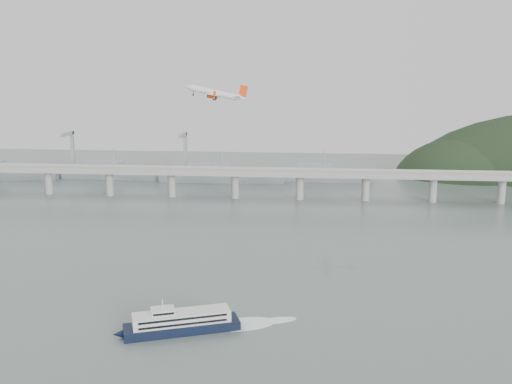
# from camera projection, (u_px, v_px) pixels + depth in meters

# --- Properties ---
(ground) EXTENTS (900.00, 900.00, 0.00)m
(ground) POSITION_uv_depth(u_px,v_px,m) (244.00, 296.00, 267.78)
(ground) COLOR #576561
(ground) RESTS_ON ground
(bridge) EXTENTS (800.00, 22.00, 23.90)m
(bridge) POSITION_uv_depth(u_px,v_px,m) (272.00, 176.00, 458.98)
(bridge) COLOR #969694
(bridge) RESTS_ON ground
(distant_fleet) EXTENTS (453.00, 60.90, 40.00)m
(distant_fleet) POSITION_uv_depth(u_px,v_px,m) (106.00, 173.00, 538.89)
(distant_fleet) COLOR gray
(distant_fleet) RESTS_ON ground
(ferry) EXTENTS (70.40, 32.25, 13.85)m
(ferry) POSITION_uv_depth(u_px,v_px,m) (182.00, 322.00, 231.47)
(ferry) COLOR black
(ferry) RESTS_ON ground
(airliner) EXTENTS (35.80, 32.27, 10.08)m
(airliner) POSITION_uv_depth(u_px,v_px,m) (216.00, 93.00, 329.31)
(airliner) COLOR white
(airliner) RESTS_ON ground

